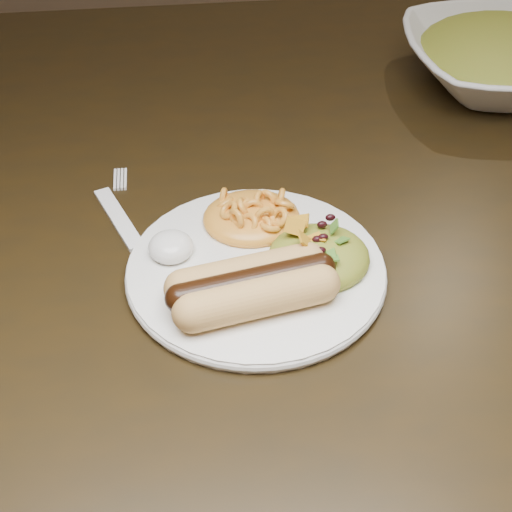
{
  "coord_description": "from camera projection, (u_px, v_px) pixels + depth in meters",
  "views": [
    {
      "loc": [
        -0.02,
        -0.61,
        1.17
      ],
      "look_at": [
        0.04,
        -0.16,
        0.77
      ],
      "focal_mm": 50.0,
      "sensor_mm": 36.0,
      "label": 1
    }
  ],
  "objects": [
    {
      "name": "hotdog",
      "position": [
        252.0,
        285.0,
        0.57
      ],
      "size": [
        0.12,
        0.08,
        0.03
      ],
      "rotation": [
        0.0,
        0.0,
        0.19
      ],
      "color": "tan",
      "rests_on": "plate"
    },
    {
      "name": "serving_bowl",
      "position": [
        508.0,
        62.0,
        0.86
      ],
      "size": [
        0.26,
        0.26,
        0.06
      ],
      "primitive_type": "imported",
      "rotation": [
        0.0,
        0.0,
        -0.04
      ],
      "color": "silver",
      "rests_on": "table"
    },
    {
      "name": "taco_salad",
      "position": [
        319.0,
        249.0,
        0.6
      ],
      "size": [
        0.09,
        0.08,
        0.04
      ],
      "rotation": [
        0.0,
        0.0,
        -0.01
      ],
      "color": "#B26A22",
      "rests_on": "plate"
    },
    {
      "name": "bowl_filling",
      "position": [
        512.0,
        46.0,
        0.84
      ],
      "size": [
        0.22,
        0.22,
        0.05
      ],
      "primitive_type": "ellipsoid",
      "rotation": [
        0.0,
        0.0,
        -0.02
      ],
      "color": "#B26A22",
      "rests_on": "serving_bowl"
    },
    {
      "name": "table",
      "position": [
        203.0,
        244.0,
        0.79
      ],
      "size": [
        1.6,
        0.9,
        0.75
      ],
      "color": "black",
      "rests_on": "floor"
    },
    {
      "name": "fork",
      "position": [
        119.0,
        218.0,
        0.67
      ],
      "size": [
        0.08,
        0.16,
        0.0
      ],
      "primitive_type": "cube",
      "rotation": [
        0.0,
        0.0,
        0.37
      ],
      "color": "white",
      "rests_on": "table"
    },
    {
      "name": "plate",
      "position": [
        256.0,
        270.0,
        0.61
      ],
      "size": [
        0.29,
        0.29,
        0.01
      ],
      "primitive_type": "cylinder",
      "rotation": [
        0.0,
        0.0,
        -0.4
      ],
      "color": "white",
      "rests_on": "table"
    },
    {
      "name": "sour_cream",
      "position": [
        170.0,
        243.0,
        0.61
      ],
      "size": [
        0.04,
        0.04,
        0.02
      ],
      "primitive_type": "ellipsoid",
      "rotation": [
        0.0,
        0.0,
        -0.1
      ],
      "color": "white",
      "rests_on": "plate"
    },
    {
      "name": "mac_and_cheese",
      "position": [
        251.0,
        207.0,
        0.64
      ],
      "size": [
        0.11,
        0.1,
        0.03
      ],
      "primitive_type": "ellipsoid",
      "rotation": [
        0.0,
        0.0,
        0.23
      ],
      "color": "gold",
      "rests_on": "plate"
    }
  ]
}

